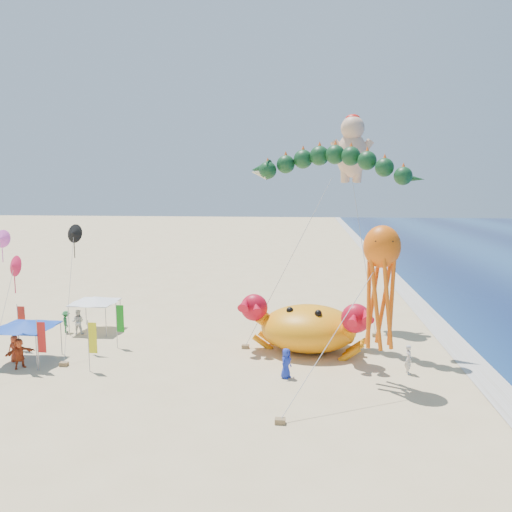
{
  "coord_description": "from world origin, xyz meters",
  "views": [
    {
      "loc": [
        1.54,
        -31.17,
        11.06
      ],
      "look_at": [
        -2.0,
        2.0,
        6.5
      ],
      "focal_mm": 35.0,
      "sensor_mm": 36.0,
      "label": 1
    }
  ],
  "objects": [
    {
      "name": "foam_strip",
      "position": [
        12.0,
        0.0,
        0.01
      ],
      "size": [
        320.0,
        320.0,
        0.0
      ],
      "primitive_type": "plane",
      "color": "silver",
      "rests_on": "ground"
    },
    {
      "name": "dragon_kite",
      "position": [
        2.93,
        4.4,
        12.34
      ],
      "size": [
        11.98,
        5.57,
        13.65
      ],
      "color": "#0E3619",
      "rests_on": "ground"
    },
    {
      "name": "canopy_white",
      "position": [
        -14.96,
        5.2,
        2.44
      ],
      "size": [
        3.47,
        3.47,
        2.71
      ],
      "color": "gray",
      "rests_on": "ground"
    },
    {
      "name": "octopus_kite",
      "position": [
        5.54,
        -3.35,
        6.14
      ],
      "size": [
        6.52,
        6.65,
        9.04
      ],
      "color": "#F3600C",
      "rests_on": "ground"
    },
    {
      "name": "ground",
      "position": [
        0.0,
        0.0,
        0.0
      ],
      "size": [
        320.0,
        320.0,
        0.0
      ],
      "primitive_type": "plane",
      "color": "#D1B784",
      "rests_on": "ground"
    },
    {
      "name": "crab_inflatable",
      "position": [
        1.62,
        1.94,
        1.71
      ],
      "size": [
        8.86,
        7.17,
        3.88
      ],
      "color": "orange",
      "rests_on": "ground"
    },
    {
      "name": "beachgoers",
      "position": [
        -12.23,
        -0.12,
        0.9
      ],
      "size": [
        25.42,
        9.12,
        1.89
      ],
      "color": "#246C35",
      "rests_on": "ground"
    },
    {
      "name": "cherub_kite",
      "position": [
        4.85,
        9.8,
        14.3
      ],
      "size": [
        3.24,
        5.27,
        16.82
      ],
      "color": "#E4B18B",
      "rests_on": "ground"
    },
    {
      "name": "small_kites",
      "position": [
        -16.96,
        -0.19,
        6.53
      ],
      "size": [
        7.24,
        8.39,
        8.65
      ],
      "color": "#FF54CF",
      "rests_on": "ground"
    },
    {
      "name": "feather_flags",
      "position": [
        -13.83,
        -1.37,
        2.01
      ],
      "size": [
        7.17,
        4.78,
        3.2
      ],
      "color": "gray",
      "rests_on": "ground"
    },
    {
      "name": "canopy_blue",
      "position": [
        -16.36,
        -2.02,
        2.44
      ],
      "size": [
        3.62,
        3.62,
        2.71
      ],
      "color": "gray",
      "rests_on": "ground"
    }
  ]
}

